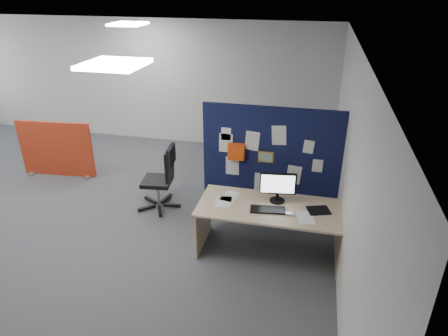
% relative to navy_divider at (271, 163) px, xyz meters
% --- Properties ---
extents(floor, '(9.00, 9.00, 0.00)m').
position_rel_navy_divider_xyz_m(floor, '(-3.46, -0.82, -0.89)').
color(floor, '#4C4E53').
rests_on(floor, ground).
extents(ceiling, '(9.00, 7.00, 0.02)m').
position_rel_navy_divider_xyz_m(ceiling, '(-3.46, -0.82, 1.81)').
color(ceiling, white).
rests_on(ceiling, wall_back).
extents(wall_back, '(9.00, 0.02, 2.70)m').
position_rel_navy_divider_xyz_m(wall_back, '(-3.46, 2.68, 0.46)').
color(wall_back, silver).
rests_on(wall_back, floor).
extents(wall_right, '(0.02, 7.00, 2.70)m').
position_rel_navy_divider_xyz_m(wall_right, '(1.04, -0.82, 0.46)').
color(wall_right, silver).
rests_on(wall_right, floor).
extents(ceiling_lights, '(4.10, 4.10, 0.04)m').
position_rel_navy_divider_xyz_m(ceiling_lights, '(-3.13, -0.15, 1.78)').
color(ceiling_lights, white).
rests_on(ceiling_lights, ceiling).
extents(navy_divider, '(2.16, 0.30, 1.78)m').
position_rel_navy_divider_xyz_m(navy_divider, '(0.00, 0.00, 0.00)').
color(navy_divider, '#0F1838').
rests_on(navy_divider, floor).
extents(main_desk, '(1.91, 0.85, 0.73)m').
position_rel_navy_divider_xyz_m(main_desk, '(0.12, -0.97, -0.33)').
color(main_desk, '#D1B686').
rests_on(main_desk, floor).
extents(monitor_main, '(0.48, 0.20, 0.42)m').
position_rel_navy_divider_xyz_m(monitor_main, '(0.19, -0.85, 0.07)').
color(monitor_main, black).
rests_on(monitor_main, main_desk).
extents(keyboard, '(0.47, 0.24, 0.02)m').
position_rel_navy_divider_xyz_m(keyboard, '(0.10, -1.11, -0.15)').
color(keyboard, black).
rests_on(keyboard, main_desk).
extents(mouse, '(0.10, 0.06, 0.03)m').
position_rel_navy_divider_xyz_m(mouse, '(0.38, -1.16, -0.15)').
color(mouse, '#A6A8AC').
rests_on(mouse, main_desk).
extents(paper_tray, '(0.34, 0.30, 0.01)m').
position_rel_navy_divider_xyz_m(paper_tray, '(0.74, -0.97, -0.15)').
color(paper_tray, black).
rests_on(paper_tray, main_desk).
extents(red_divider, '(1.43, 0.30, 1.08)m').
position_rel_navy_divider_xyz_m(red_divider, '(-4.09, 0.47, -0.37)').
color(red_divider, '#B03116').
rests_on(red_divider, floor).
extents(office_chair, '(0.70, 0.71, 1.07)m').
position_rel_navy_divider_xyz_m(office_chair, '(-1.70, -0.20, -0.28)').
color(office_chair, black).
rests_on(office_chair, floor).
extents(desk_papers, '(1.35, 0.65, 0.00)m').
position_rel_navy_divider_xyz_m(desk_papers, '(-0.13, -1.02, -0.16)').
color(desk_papers, white).
rests_on(desk_papers, main_desk).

